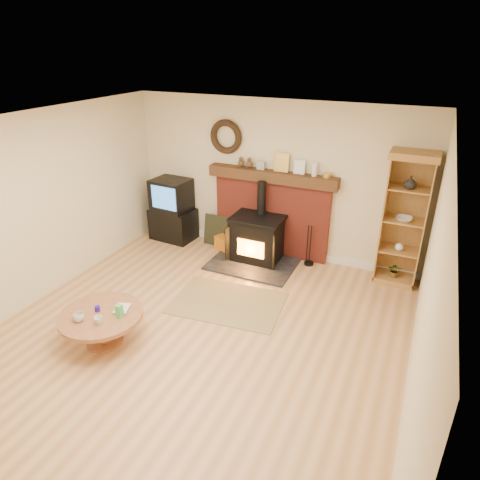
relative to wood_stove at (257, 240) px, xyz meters
The scene contains 11 objects.
ground 2.31m from the wood_stove, 87.59° to the right, with size 5.50×5.50×0.00m, color #B47F4B.
room_shell 2.56m from the wood_stove, 87.95° to the right, with size 5.02×5.52×2.61m.
chimney_breast 0.58m from the wood_stove, 76.07° to the left, with size 2.20×0.22×1.78m.
wood_stove is the anchor object (origin of this frame).
area_rug 1.44m from the wood_stove, 84.60° to the right, with size 1.54×1.06×0.01m, color brown.
tv_unit 1.78m from the wood_stove, behind, with size 0.82×0.60×1.15m.
curio_cabinet 2.32m from the wood_stove, ahead, with size 0.65×0.47×2.04m.
firelog_box 0.67m from the wood_stove, 168.59° to the left, with size 0.41×0.26×0.26m, color #EABB08.
leaning_painting 0.95m from the wood_stove, 163.24° to the left, with size 0.47×0.03×0.56m, color black.
fire_tools 0.92m from the wood_stove, 14.70° to the left, with size 0.16×0.16×0.70m.
coffee_table 2.94m from the wood_stove, 107.27° to the right, with size 1.01×1.01×0.59m.
Camera 1 is at (2.33, -3.71, 3.42)m, focal length 32.00 mm.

